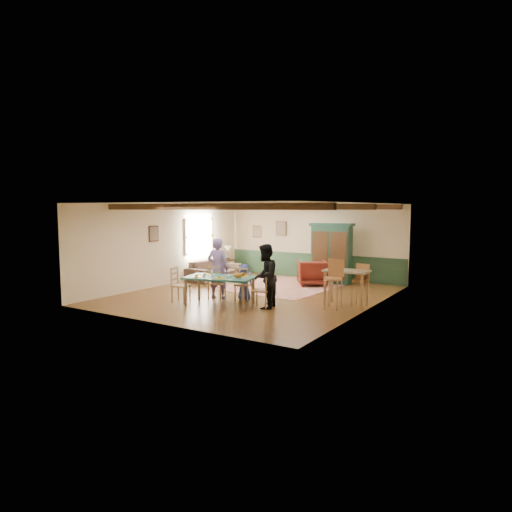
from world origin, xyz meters
The scene contains 35 objects.
floor centered at (0.00, 0.00, 0.00)m, with size 8.00×8.00×0.00m, color #563618.
wall_back centered at (0.00, 4.00, 1.35)m, with size 7.00×0.02×2.70m, color beige.
wall_left centered at (-3.50, 0.00, 1.35)m, with size 0.02×8.00×2.70m, color beige.
wall_right centered at (3.50, 0.00, 1.35)m, with size 0.02×8.00×2.70m, color beige.
ceiling centered at (0.00, 0.00, 2.70)m, with size 7.00×8.00×0.02m, color silver.
wainscot_back centered at (0.00, 3.98, 0.45)m, with size 6.95×0.03×0.90m, color #223E27.
ceiling_beam_front centered at (0.00, -2.30, 2.61)m, with size 6.95×0.16×0.16m, color #321E0E.
ceiling_beam_mid centered at (0.00, 0.40, 2.61)m, with size 6.95×0.16×0.16m, color #321E0E.
ceiling_beam_back centered at (0.00, 3.00, 2.61)m, with size 6.95×0.16×0.16m, color #321E0E.
window_left centered at (-3.47, 1.70, 1.55)m, with size 0.06×1.60×1.30m, color white, non-canonical shape.
picture_left_wall centered at (-3.47, -0.60, 1.75)m, with size 0.04×0.42×0.52m, color gray, non-canonical shape.
picture_back_a centered at (-1.30, 3.97, 1.80)m, with size 0.45×0.04×0.55m, color gray, non-canonical shape.
picture_back_b centered at (-2.40, 3.97, 1.65)m, with size 0.38×0.04×0.48m, color gray, non-canonical shape.
dining_table centered at (-0.02, -1.68, 0.38)m, with size 1.81×1.01×0.76m, color #1D5E55, non-canonical shape.
dining_chair_far_left centered at (-0.58, -1.07, 0.48)m, with size 0.42×0.44×0.96m, color #9A724D, non-canonical shape.
dining_chair_far_right centered at (0.21, -0.88, 0.48)m, with size 0.42×0.44×0.96m, color #9A724D, non-canonical shape.
dining_chair_end_left centered at (-1.14, -1.95, 0.48)m, with size 0.42×0.44×0.96m, color #9A724D, non-canonical shape.
dining_chair_end_right centered at (1.11, -1.41, 0.48)m, with size 0.42×0.44×0.96m, color #9A724D, non-canonical shape.
person_man centered at (-0.60, -0.99, 0.87)m, with size 0.63×0.42×1.74m, color #745A9A.
person_woman centered at (1.21, -1.38, 0.83)m, with size 0.81×0.63×1.66m, color black.
person_child centered at (0.19, -0.80, 0.51)m, with size 0.50×0.32×1.01m, color #263B98.
cat centered at (0.55, -1.65, 0.85)m, with size 0.36×0.14×0.18m, color orange, non-canonical shape.
place_setting_near_left centered at (-0.50, -2.05, 0.81)m, with size 0.40×0.30×0.11m, color yellow, non-canonical shape.
place_setting_near_center centered at (0.14, -1.90, 0.81)m, with size 0.40×0.30×0.11m, color yellow, non-canonical shape.
place_setting_far_left centered at (-0.61, -1.56, 0.81)m, with size 0.40×0.30×0.11m, color yellow, non-canonical shape.
place_setting_far_right centered at (0.46, -1.30, 0.81)m, with size 0.40×0.30×0.11m, color yellow, non-canonical shape.
area_rug centered at (-0.02, 1.81, 0.01)m, with size 3.18×3.78×0.01m, color beige.
armoire centered at (1.08, 3.25, 1.03)m, with size 1.46×0.58×2.06m, color #16382B.
armchair centered at (0.73, 2.43, 0.42)m, with size 0.91×0.93×0.85m, color #45110D.
sofa centered at (-2.88, 1.81, 0.34)m, with size 2.35×0.92×0.69m, color #44342A.
end_table centered at (-3.21, 3.12, 0.29)m, with size 0.47×0.47×0.58m, color #321E0E, non-canonical shape.
table_lamp centered at (-3.21, 3.12, 0.84)m, with size 0.29×0.29×0.53m, color beige, non-canonical shape.
counter_table centered at (2.87, 0.01, 0.48)m, with size 1.14×0.67×0.95m, color tan, non-canonical shape.
bar_stool_left centered at (2.72, -0.52, 0.63)m, with size 0.45×0.49×1.26m, color #AE7643, non-canonical shape.
bar_stool_right centered at (3.19, 0.14, 0.55)m, with size 0.39×0.43×1.11m, color #AE7643, non-canonical shape.
Camera 1 is at (7.18, -11.29, 2.57)m, focal length 32.00 mm.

